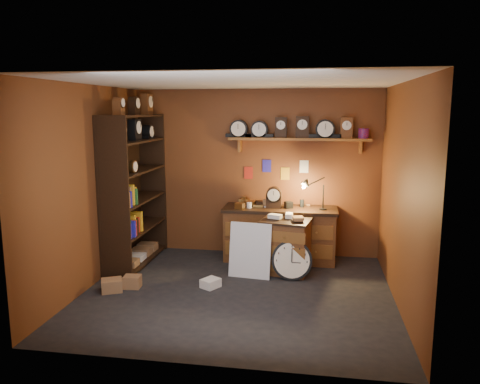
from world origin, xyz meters
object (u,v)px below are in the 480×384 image
Objects in this scene: low_cabinet at (286,244)px; big_round_clock at (292,260)px; shelving_unit at (133,184)px; workbench at (280,231)px.

big_round_clock is (0.11, -0.30, -0.15)m from low_cabinet.
shelving_unit reaches higher than big_round_clock.
shelving_unit is 2.92× the size of low_cabinet.
workbench is at bearing 113.26° from low_cabinet.
workbench is at bearing 105.48° from big_round_clock.
low_cabinet is at bearing -1.54° from shelving_unit.
low_cabinet is 0.35m from big_round_clock.
big_round_clock is at bearing -74.52° from workbench.
shelving_unit is 1.44× the size of workbench.
workbench is (2.23, 0.49, -0.78)m from shelving_unit.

